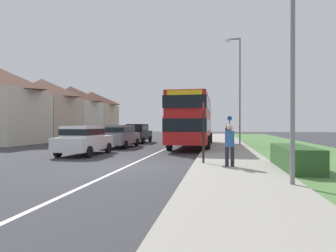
# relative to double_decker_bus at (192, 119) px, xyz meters

# --- Properties ---
(ground_plane) EXTENTS (120.00, 120.00, 0.00)m
(ground_plane) POSITION_rel_double_decker_bus_xyz_m (-1.71, -10.21, -2.14)
(ground_plane) COLOR #38383D
(lane_marking_centre) EXTENTS (0.14, 60.00, 0.01)m
(lane_marking_centre) POSITION_rel_double_decker_bus_xyz_m (-1.71, -2.21, -2.14)
(lane_marking_centre) COLOR silver
(lane_marking_centre) RESTS_ON ground_plane
(pavement_near_side) EXTENTS (3.20, 68.00, 0.12)m
(pavement_near_side) POSITION_rel_double_decker_bus_xyz_m (2.49, -4.21, -2.08)
(pavement_near_side) COLOR #9E998E
(pavement_near_side) RESTS_ON ground_plane
(grass_verge_seaward) EXTENTS (6.00, 68.00, 0.08)m
(grass_verge_seaward) POSITION_rel_double_decker_bus_xyz_m (6.79, -4.21, -2.10)
(grass_verge_seaward) COLOR #517F42
(grass_verge_seaward) RESTS_ON ground_plane
(roadside_hedge) EXTENTS (1.10, 3.32, 0.90)m
(roadside_hedge) POSITION_rel_double_decker_bus_xyz_m (4.59, -10.21, -1.69)
(roadside_hedge) COLOR #2D5128
(roadside_hedge) RESTS_ON ground_plane
(double_decker_bus) EXTENTS (2.80, 10.29, 3.70)m
(double_decker_bus) POSITION_rel_double_decker_bus_xyz_m (0.00, 0.00, 0.00)
(double_decker_bus) COLOR red
(double_decker_bus) RESTS_ON ground_plane
(parked_car_white) EXTENTS (1.91, 4.13, 1.61)m
(parked_car_white) POSITION_rel_double_decker_bus_xyz_m (-5.40, -6.43, -1.25)
(parked_car_white) COLOR silver
(parked_car_white) RESTS_ON ground_plane
(parked_car_grey) EXTENTS (1.89, 4.52, 1.66)m
(parked_car_grey) POSITION_rel_double_decker_bus_xyz_m (-5.22, -1.13, -1.23)
(parked_car_grey) COLOR slate
(parked_car_grey) RESTS_ON ground_plane
(parked_car_black) EXTENTS (1.87, 4.08, 1.75)m
(parked_car_black) POSITION_rel_double_decker_bus_xyz_m (-5.44, 4.29, -1.19)
(parked_car_black) COLOR black
(parked_car_black) RESTS_ON ground_plane
(pedestrian_at_stop) EXTENTS (0.34, 0.34, 1.67)m
(pedestrian_at_stop) POSITION_rel_double_decker_bus_xyz_m (2.31, -10.24, -1.17)
(pedestrian_at_stop) COLOR #23232D
(pedestrian_at_stop) RESTS_ON ground_plane
(pedestrian_walking_away) EXTENTS (0.34, 0.34, 1.67)m
(pedestrian_walking_away) POSITION_rel_double_decker_bus_xyz_m (2.64, 2.58, -1.17)
(pedestrian_walking_away) COLOR #23232D
(pedestrian_walking_away) RESTS_ON ground_plane
(bus_stop_sign) EXTENTS (0.09, 0.52, 2.60)m
(bus_stop_sign) POSITION_rel_double_decker_bus_xyz_m (1.29, -9.40, -0.60)
(bus_stop_sign) COLOR black
(bus_stop_sign) RESTS_ON ground_plane
(cycle_route_sign) EXTENTS (0.44, 0.08, 2.52)m
(cycle_route_sign) POSITION_rel_double_decker_bus_xyz_m (2.99, 6.63, -0.71)
(cycle_route_sign) COLOR slate
(cycle_route_sign) RESTS_ON ground_plane
(street_lamp_near) EXTENTS (1.14, 0.20, 7.48)m
(street_lamp_near) POSITION_rel_double_decker_bus_xyz_m (3.68, -13.17, 2.15)
(street_lamp_near) COLOR slate
(street_lamp_near) RESTS_ON ground_plane
(street_lamp_mid) EXTENTS (1.14, 0.20, 8.43)m
(street_lamp_mid) POSITION_rel_double_decker_bus_xyz_m (3.47, 1.68, 2.64)
(street_lamp_mid) COLOR slate
(street_lamp_mid) RESTS_ON ground_plane
(house_terrace_far_side) EXTENTS (6.62, 24.02, 6.65)m
(house_terrace_far_side) POSITION_rel_double_decker_bus_xyz_m (-16.89, 9.65, 1.18)
(house_terrace_far_side) COLOR beige
(house_terrace_far_side) RESTS_ON ground_plane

